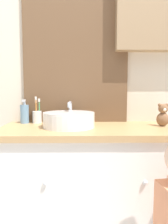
{
  "coord_description": "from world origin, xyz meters",
  "views": [
    {
      "loc": [
        -0.08,
        -0.97,
        1.11
      ],
      "look_at": [
        -0.06,
        0.3,
        0.99
      ],
      "focal_mm": 35.0,
      "sensor_mm": 36.0,
      "label": 1
    }
  ],
  "objects_px": {
    "toothbrush_holder": "(37,116)",
    "soap_dispenser": "(25,114)",
    "teddy_bear": "(163,115)",
    "sink_basin": "(69,119)"
  },
  "relations": [
    {
      "from": "toothbrush_holder",
      "to": "soap_dispenser",
      "type": "xyz_separation_m",
      "value": [
        -0.09,
        -0.0,
        0.02
      ]
    },
    {
      "from": "soap_dispenser",
      "to": "toothbrush_holder",
      "type": "bearing_deg",
      "value": 3.2
    },
    {
      "from": "soap_dispenser",
      "to": "teddy_bear",
      "type": "relative_size",
      "value": 1.13
    },
    {
      "from": "sink_basin",
      "to": "toothbrush_holder",
      "type": "relative_size",
      "value": 2.01
    },
    {
      "from": "toothbrush_holder",
      "to": "soap_dispenser",
      "type": "height_order",
      "value": "toothbrush_holder"
    },
    {
      "from": "sink_basin",
      "to": "toothbrush_holder",
      "type": "distance_m",
      "value": 0.28
    },
    {
      "from": "sink_basin",
      "to": "teddy_bear",
      "type": "relative_size",
      "value": 2.54
    },
    {
      "from": "toothbrush_holder",
      "to": "soap_dispenser",
      "type": "distance_m",
      "value": 0.09
    },
    {
      "from": "sink_basin",
      "to": "toothbrush_holder",
      "type": "height_order",
      "value": "toothbrush_holder"
    },
    {
      "from": "teddy_bear",
      "to": "soap_dispenser",
      "type": "bearing_deg",
      "value": 171.42
    }
  ]
}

